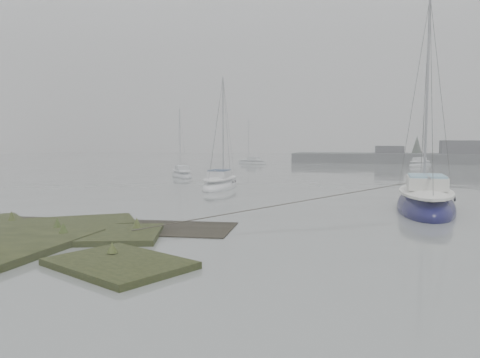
# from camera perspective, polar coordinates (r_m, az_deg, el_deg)

# --- Properties ---
(ground) EXTENTS (160.00, 160.00, 0.00)m
(ground) POSITION_cam_1_polar(r_m,az_deg,el_deg) (41.72, 5.89, 0.20)
(ground) COLOR slate
(ground) RESTS_ON ground
(sailboat_main) EXTENTS (2.83, 7.75, 10.80)m
(sailboat_main) POSITION_cam_1_polar(r_m,az_deg,el_deg) (23.41, 21.66, -2.77)
(sailboat_main) COLOR #0C0B3A
(sailboat_main) RESTS_ON ground
(sailboat_white) EXTENTS (2.09, 5.87, 8.20)m
(sailboat_white) POSITION_cam_1_polar(r_m,az_deg,el_deg) (31.97, -2.41, -0.68)
(sailboat_white) COLOR silver
(sailboat_white) RESTS_ON ground
(sailboat_far_a) EXTENTS (3.88, 4.78, 6.64)m
(sailboat_far_a) POSITION_cam_1_polar(r_m,az_deg,el_deg) (42.47, -7.12, 0.55)
(sailboat_far_a) COLOR #B6B9C0
(sailboat_far_a) RESTS_ON ground
(sailboat_far_b) EXTENTS (4.13, 5.38, 7.38)m
(sailboat_far_b) POSITION_cam_1_polar(r_m,az_deg,el_deg) (63.81, 21.11, 1.66)
(sailboat_far_b) COLOR silver
(sailboat_far_b) RESTS_ON ground
(sailboat_far_c) EXTENTS (4.92, 3.24, 6.62)m
(sailboat_far_c) POSITION_cam_1_polar(r_m,az_deg,el_deg) (65.20, 1.50, 2.01)
(sailboat_far_c) COLOR #ABB1B4
(sailboat_far_c) RESTS_ON ground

